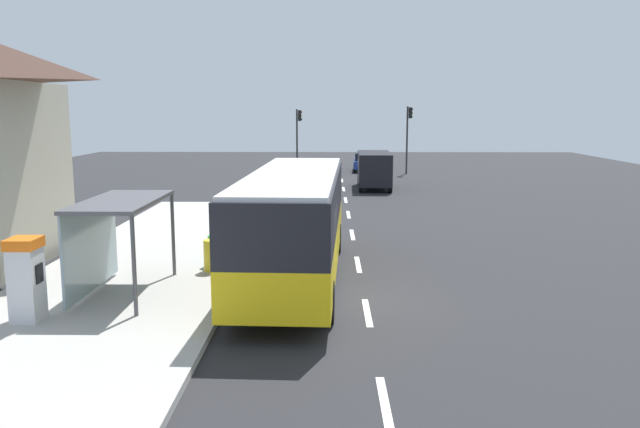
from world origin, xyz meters
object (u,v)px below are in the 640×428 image
(traffic_light_near_side, at_px, (408,129))
(white_van, at_px, (374,168))
(ticket_machine, at_px, (26,279))
(recycling_bin_blue, at_px, (220,246))
(bus, at_px, (294,219))
(bus_shelter, at_px, (110,222))
(recycling_bin_green, at_px, (216,250))
(traffic_light_far_side, at_px, (298,131))
(sedan_near, at_px, (365,161))
(recycling_bin_yellow, at_px, (212,255))

(traffic_light_near_side, bearing_deg, white_van, -109.19)
(ticket_machine, relative_size, recycling_bin_blue, 2.04)
(bus, relative_size, white_van, 2.11)
(ticket_machine, bearing_deg, bus_shelter, 62.38)
(recycling_bin_green, relative_size, bus_shelter, 0.24)
(bus_shelter, bearing_deg, recycling_bin_green, 54.12)
(ticket_machine, height_order, traffic_light_near_side, traffic_light_near_side)
(bus, xyz_separation_m, traffic_light_near_side, (7.21, 31.77, 1.62))
(bus, bearing_deg, traffic_light_far_side, 92.44)
(traffic_light_near_side, height_order, bus_shelter, traffic_light_near_side)
(white_van, xyz_separation_m, traffic_light_far_side, (-5.30, 10.27, 1.99))
(bus, distance_m, traffic_light_far_side, 32.64)
(white_van, xyz_separation_m, bus_shelter, (-8.61, -24.28, 0.75))
(white_van, relative_size, sedan_near, 1.17)
(bus, relative_size, recycling_bin_green, 11.68)
(bus, relative_size, traffic_light_near_side, 2.12)
(sedan_near, bearing_deg, bus_shelter, -103.58)
(recycling_bin_green, height_order, traffic_light_far_side, traffic_light_far_side)
(ticket_machine, relative_size, bus_shelter, 0.48)
(sedan_near, bearing_deg, traffic_light_near_side, -35.84)
(traffic_light_far_side, distance_m, bus_shelter, 34.73)
(recycling_bin_blue, height_order, bus_shelter, bus_shelter)
(bus, distance_m, recycling_bin_blue, 3.28)
(bus_shelter, bearing_deg, sedan_near, 76.42)
(white_van, height_order, traffic_light_near_side, traffic_light_near_side)
(recycling_bin_green, xyz_separation_m, bus_shelter, (-2.21, -3.06, 1.44))
(sedan_near, bearing_deg, recycling_bin_blue, -101.37)
(traffic_light_far_side, height_order, bus_shelter, traffic_light_far_side)
(recycling_bin_yellow, relative_size, recycling_bin_blue, 1.00)
(sedan_near, relative_size, bus_shelter, 1.12)
(recycling_bin_blue, height_order, traffic_light_far_side, traffic_light_far_side)
(sedan_near, height_order, traffic_light_near_side, traffic_light_near_side)
(white_van, xyz_separation_m, recycling_bin_blue, (-6.40, -20.52, -0.69))
(white_van, xyz_separation_m, ticket_machine, (-9.81, -26.57, -0.17))
(bus_shelter, bearing_deg, ticket_machine, -117.62)
(ticket_machine, bearing_deg, white_van, 69.73)
(traffic_light_near_side, distance_m, bus_shelter, 35.82)
(traffic_light_near_side, xyz_separation_m, bus_shelter, (-11.91, -33.75, -1.37))
(bus_shelter, bearing_deg, traffic_light_far_side, 84.52)
(recycling_bin_yellow, bearing_deg, bus, -8.68)
(bus_shelter, bearing_deg, recycling_bin_blue, 59.52)
(sedan_near, distance_m, recycling_bin_yellow, 34.33)
(traffic_light_far_side, bearing_deg, recycling_bin_green, -92.00)
(ticket_machine, height_order, traffic_light_far_side, traffic_light_far_side)
(recycling_bin_blue, relative_size, traffic_light_near_side, 0.18)
(bus, height_order, recycling_bin_green, bus)
(ticket_machine, distance_m, traffic_light_far_side, 37.18)
(sedan_near, relative_size, traffic_light_far_side, 0.90)
(ticket_machine, height_order, recycling_bin_yellow, ticket_machine)
(sedan_near, relative_size, recycling_bin_yellow, 4.74)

